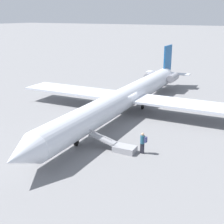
# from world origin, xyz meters

# --- Properties ---
(ground_plane) EXTENTS (600.00, 600.00, 0.00)m
(ground_plane) POSITION_xyz_m (0.00, 0.00, 0.00)
(ground_plane) COLOR slate
(airplane_main) EXTENTS (35.22, 27.25, 6.27)m
(airplane_main) POSITION_xyz_m (-0.95, -0.05, 1.87)
(airplane_main) COLOR silver
(airplane_main) RESTS_ON ground
(boarding_stairs) EXTENTS (1.23, 4.06, 1.60)m
(boarding_stairs) POSITION_xyz_m (8.62, 4.18, 0.36)
(boarding_stairs) COLOR #99999E
(boarding_stairs) RESTS_ON ground
(passenger) EXTENTS (0.36, 0.55, 1.74)m
(passenger) POSITION_xyz_m (8.13, 5.95, 1.00)
(passenger) COLOR #23232D
(passenger) RESTS_ON ground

